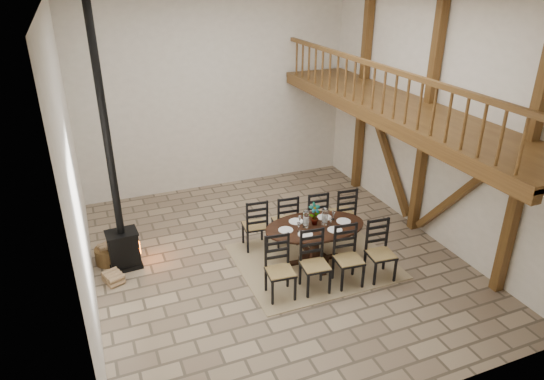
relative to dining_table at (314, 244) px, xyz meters
name	(u,v)px	position (x,y,z in m)	size (l,w,h in m)	color
ground	(276,257)	(-0.65, 0.42, -0.41)	(8.00, 8.00, 0.00)	#9D8769
room_shell	(335,108)	(0.54, 0.42, 2.61)	(7.02, 8.02, 5.01)	white
rug	(314,261)	(0.00, 0.00, -0.40)	(3.00, 2.50, 0.02)	tan
dining_table	(314,244)	(0.00, 0.00, 0.00)	(2.66, 2.44, 1.29)	black
wood_stove	(119,216)	(-3.54, 1.24, 0.73)	(0.63, 0.50, 5.00)	black
log_basket	(108,254)	(-3.83, 1.52, -0.23)	(0.51, 0.51, 0.42)	brown
log_stack	(113,278)	(-3.82, 0.78, -0.31)	(0.42, 0.49, 0.21)	tan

